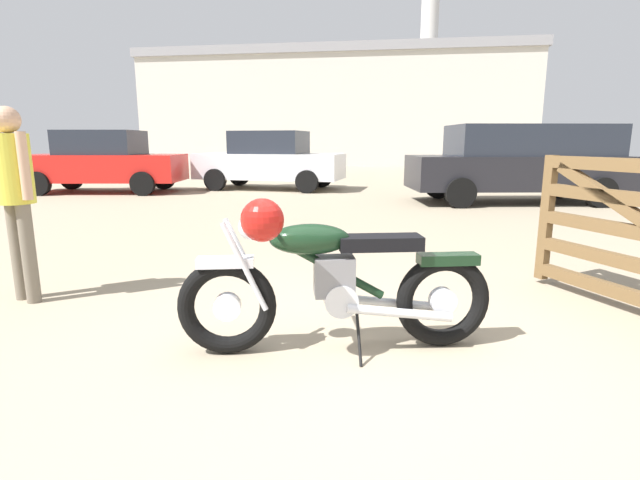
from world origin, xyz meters
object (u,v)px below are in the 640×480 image
silver_sedan_mid (270,160)px  pale_sedan_back (103,162)px  red_hatchback_near (521,161)px  bystander (14,185)px  vintage_motorcycle (329,280)px

silver_sedan_mid → pale_sedan_back: bearing=-154.6°
pale_sedan_back → red_hatchback_near: size_ratio=0.89×
bystander → pale_sedan_back: 9.79m
pale_sedan_back → bystander: bearing=-70.1°
vintage_motorcycle → silver_sedan_mid: (-2.67, 10.94, 0.34)m
vintage_motorcycle → bystander: bearing=-26.4°
bystander → red_hatchback_near: (6.35, 7.62, -0.08)m
vintage_motorcycle → red_hatchback_near: red_hatchback_near is taller
bystander → red_hatchback_near: size_ratio=0.34×
vintage_motorcycle → silver_sedan_mid: 11.27m
bystander → silver_sedan_mid: 10.18m
pale_sedan_back → vintage_motorcycle: bearing=-59.8°
silver_sedan_mid → red_hatchback_near: size_ratio=0.90×
vintage_motorcycle → bystander: size_ratio=1.24×
bystander → pale_sedan_back: bearing=51.7°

